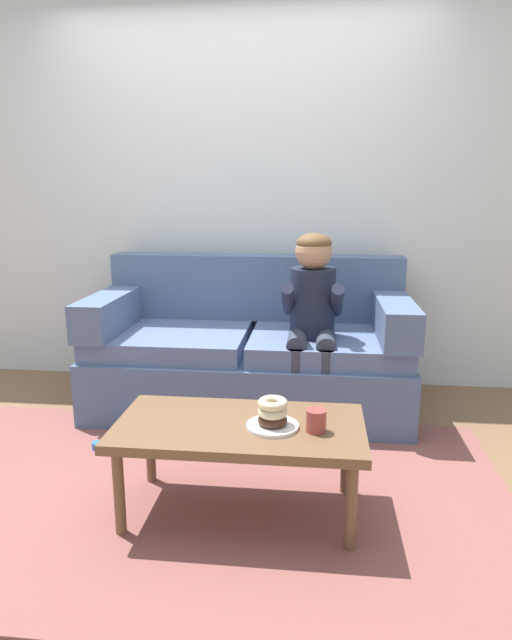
% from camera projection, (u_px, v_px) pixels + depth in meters
% --- Properties ---
extents(ground, '(10.00, 10.00, 0.00)m').
position_uv_depth(ground, '(206.00, 468.00, 2.71)').
color(ground, brown).
extents(wall_back, '(8.00, 0.10, 2.80)m').
position_uv_depth(wall_back, '(243.00, 181.00, 3.75)').
color(wall_back, silver).
rests_on(wall_back, ground).
extents(area_rug, '(2.82, 1.73, 0.01)m').
position_uv_depth(area_rug, '(195.00, 494.00, 2.47)').
color(area_rug, brown).
rests_on(area_rug, ground).
extents(couch, '(1.91, 0.90, 0.92)m').
position_uv_depth(couch, '(251.00, 354.00, 3.44)').
color(couch, slate).
rests_on(couch, ground).
extents(coffee_table, '(1.01, 0.53, 0.41)m').
position_uv_depth(coffee_table, '(240.00, 433.00, 2.25)').
color(coffee_table, brown).
rests_on(coffee_table, ground).
extents(person_child, '(0.34, 0.58, 1.10)m').
position_uv_depth(person_child, '(312.00, 310.00, 3.12)').
color(person_child, '#1E2338').
rests_on(person_child, ground).
extents(plate, '(0.21, 0.21, 0.01)m').
position_uv_depth(plate, '(273.00, 426.00, 2.20)').
color(plate, white).
rests_on(plate, coffee_table).
extents(donut, '(0.14, 0.14, 0.04)m').
position_uv_depth(donut, '(273.00, 420.00, 2.19)').
color(donut, '#422619').
rests_on(donut, plate).
extents(donut_second, '(0.16, 0.16, 0.04)m').
position_uv_depth(donut_second, '(273.00, 412.00, 2.18)').
color(donut_second, beige).
rests_on(donut_second, donut).
extents(donut_third, '(0.17, 0.17, 0.04)m').
position_uv_depth(donut_third, '(273.00, 403.00, 2.17)').
color(donut_third, beige).
rests_on(donut_third, donut_second).
extents(mug, '(0.08, 0.08, 0.09)m').
position_uv_depth(mug, '(316.00, 421.00, 2.15)').
color(mug, '#993D38').
rests_on(mug, coffee_table).
extents(toy_controller, '(0.23, 0.09, 0.05)m').
position_uv_depth(toy_controller, '(113.00, 447.00, 2.87)').
color(toy_controller, blue).
rests_on(toy_controller, ground).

